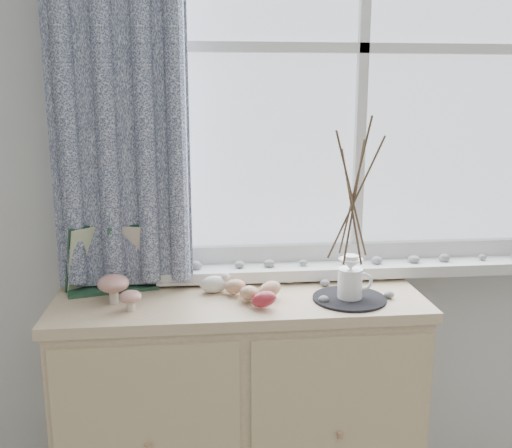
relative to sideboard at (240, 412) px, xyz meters
name	(u,v)px	position (x,y,z in m)	size (l,w,h in m)	color
sideboard	(240,412)	(0.00, 0.00, 0.00)	(1.20, 0.45, 0.85)	beige
botanical_book	(110,259)	(-0.42, 0.07, 0.54)	(0.34, 0.13, 0.24)	#214530
toadstool_cluster	(118,288)	(-0.38, -0.04, 0.48)	(0.14, 0.15, 0.09)	beige
wooden_eggs	(254,292)	(0.04, -0.05, 0.45)	(0.17, 0.18, 0.08)	tan
songbird_figurine	(214,283)	(-0.08, 0.04, 0.46)	(0.12, 0.06, 0.06)	silver
crocheted_doily	(349,299)	(0.35, -0.07, 0.43)	(0.24, 0.24, 0.01)	black
twig_pitcher	(353,195)	(0.35, -0.07, 0.77)	(0.25, 0.25, 0.59)	white
sideboard_pebbles	(331,289)	(0.30, 0.00, 0.44)	(0.33, 0.23, 0.02)	#98989B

